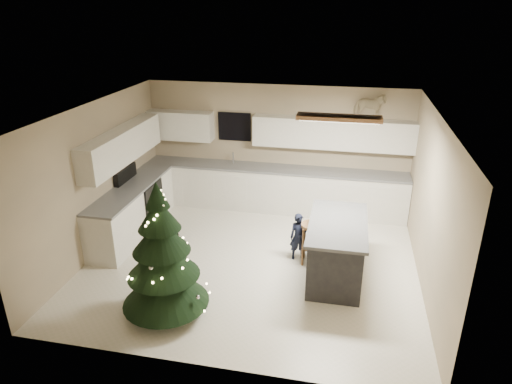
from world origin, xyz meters
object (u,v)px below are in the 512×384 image
island (336,249)px  christmas_tree (163,262)px  bar_stool (312,234)px  toddler (299,237)px  rocking_horse (370,107)px

island → christmas_tree: size_ratio=0.84×
island → bar_stool: size_ratio=2.35×
island → toddler: 0.77m
rocking_horse → christmas_tree: bearing=145.7°
bar_stool → christmas_tree: bearing=-136.7°
toddler → island: bearing=-48.0°
toddler → rocking_horse: (1.05, 2.05, 1.85)m
christmas_tree → rocking_horse: 4.99m
bar_stool → rocking_horse: bearing=69.0°
island → christmas_tree: 2.75m
christmas_tree → bar_stool: bearing=43.3°
bar_stool → christmas_tree: (-1.89, -1.79, 0.28)m
island → toddler: (-0.65, 0.41, -0.06)m
island → rocking_horse: rocking_horse is taller
toddler → rocking_horse: 2.96m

